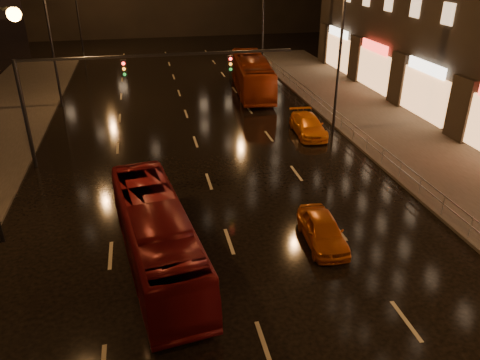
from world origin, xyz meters
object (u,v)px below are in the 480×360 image
object	(u,v)px
bus_red	(156,235)
bus_curb	(252,75)
taxi_far	(308,125)
taxi_near	(323,230)

from	to	relation	value
bus_red	bus_curb	world-z (taller)	bus_curb
taxi_far	bus_curb	bearing A→B (deg)	100.49
taxi_near	taxi_far	distance (m)	13.27
taxi_far	bus_red	bearing A→B (deg)	-126.48
taxi_near	bus_red	bearing A→B (deg)	-175.92
bus_curb	taxi_near	distance (m)	23.94
bus_curb	bus_red	bearing A→B (deg)	-105.65
bus_curb	taxi_far	distance (m)	11.20
bus_red	taxi_far	size ratio (longest dim) A/B	2.17
taxi_near	taxi_far	world-z (taller)	taxi_far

